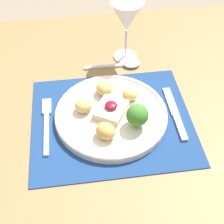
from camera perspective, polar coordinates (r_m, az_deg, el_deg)
dining_table at (r=0.86m, az=-0.07°, el=-5.20°), size 1.43×1.03×0.74m
placemat at (r=0.80m, az=-0.07°, el=-1.51°), size 0.41×0.34×0.00m
dinner_plate at (r=0.79m, az=0.11°, el=-0.22°), size 0.29×0.29×0.08m
fork at (r=0.81m, az=-11.87°, el=-1.65°), size 0.02×0.18×0.01m
knife at (r=0.82m, az=11.63°, el=-0.74°), size 0.02×0.18×0.01m
spoon at (r=0.95m, az=2.62°, el=8.78°), size 0.17×0.04×0.02m
wine_glass_near at (r=0.91m, az=2.72°, el=16.69°), size 0.09×0.09×0.19m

